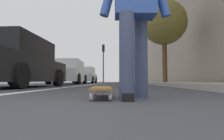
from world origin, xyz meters
The scene contains 11 objects.
ground_plane centered at (10.00, 0.00, 0.00)m, with size 80.00×80.00×0.00m, color #38383D.
lane_stripe_white centered at (20.00, 1.31, 0.00)m, with size 52.00×0.16×0.01m, color silver.
sidewalk_curb centered at (18.00, -3.38, 0.06)m, with size 52.00×3.20×0.13m, color #9E9B93.
building_facade centered at (22.00, -6.05, 5.49)m, with size 40.00×1.20×10.98m, color gray.
skateboard centered at (1.41, -0.04, 0.09)m, with size 0.85×0.26×0.11m.
skater_person centered at (1.26, -0.39, 0.94)m, with size 0.48×0.72×1.64m.
parked_car_near centered at (4.89, 2.87, 0.69)m, with size 4.14×1.92×1.46m.
parked_car_mid centered at (11.20, 3.03, 0.70)m, with size 4.45×2.03×1.47m.
parked_car_far centered at (17.38, 3.09, 0.71)m, with size 4.42×1.91×1.48m.
traffic_light centered at (20.79, 1.71, 2.99)m, with size 0.33×0.28×4.34m.
street_tree_mid centered at (11.23, -2.98, 3.82)m, with size 2.79×2.79×5.24m.
Camera 1 is at (-0.62, -0.24, 0.18)m, focal length 30.55 mm.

